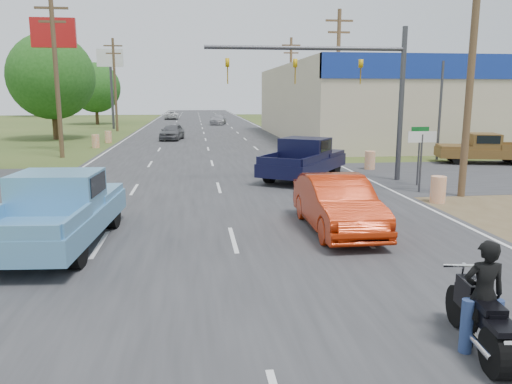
{
  "coord_description": "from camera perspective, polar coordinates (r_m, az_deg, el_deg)",
  "views": [
    {
      "loc": [
        -1.01,
        -5.32,
        3.97
      ],
      "look_at": [
        0.68,
        8.29,
        1.3
      ],
      "focal_mm": 35.0,
      "sensor_mm": 36.0,
      "label": 1
    }
  ],
  "objects": [
    {
      "name": "main_road",
      "position": [
        45.5,
        -5.79,
        5.98
      ],
      "size": [
        15.0,
        180.0,
        0.02
      ],
      "primitive_type": "cube",
      "color": "#2D2D30",
      "rests_on": "ground"
    },
    {
      "name": "cross_road",
      "position": [
        23.68,
        -4.51,
        1.36
      ],
      "size": [
        120.0,
        10.0,
        0.02
      ],
      "primitive_type": "cube",
      "color": "#2D2D30",
      "rests_on": "ground"
    },
    {
      "name": "utility_pole_1",
      "position": [
        21.16,
        23.45,
        13.79
      ],
      "size": [
        2.0,
        0.28,
        10.0
      ],
      "color": "#4C3823",
      "rests_on": "ground"
    },
    {
      "name": "utility_pole_2",
      "position": [
        37.83,
        9.31,
        12.92
      ],
      "size": [
        2.0,
        0.28,
        10.0
      ],
      "color": "#4C3823",
      "rests_on": "ground"
    },
    {
      "name": "utility_pole_3",
      "position": [
        55.34,
        3.99,
        12.39
      ],
      "size": [
        2.0,
        0.28,
        10.0
      ],
      "color": "#4C3823",
      "rests_on": "ground"
    },
    {
      "name": "utility_pole_5",
      "position": [
        34.41,
        -21.88,
        12.5
      ],
      "size": [
        2.0,
        0.28,
        10.0
      ],
      "color": "#4C3823",
      "rests_on": "ground"
    },
    {
      "name": "utility_pole_6",
      "position": [
        57.96,
        -15.83,
        11.95
      ],
      "size": [
        2.0,
        0.28,
        10.0
      ],
      "color": "#4C3823",
      "rests_on": "ground"
    },
    {
      "name": "tree_1",
      "position": [
        48.97,
        -22.35,
        12.1
      ],
      "size": [
        7.56,
        7.56,
        9.36
      ],
      "color": "#422D19",
      "rests_on": "ground"
    },
    {
      "name": "tree_2",
      "position": [
        72.54,
        -17.89,
        11.28
      ],
      "size": [
        6.72,
        6.72,
        8.32
      ],
      "color": "#422D19",
      "rests_on": "ground"
    },
    {
      "name": "tree_5",
      "position": [
        105.02,
        10.35,
        11.9
      ],
      "size": [
        7.98,
        7.98,
        9.88
      ],
      "color": "#422D19",
      "rests_on": "ground"
    },
    {
      "name": "tree_6",
      "position": [
        104.46,
        -23.67,
        11.51
      ],
      "size": [
        8.82,
        8.82,
        10.92
      ],
      "color": "#422D19",
      "rests_on": "ground"
    },
    {
      "name": "barrel_0",
      "position": [
        19.83,
        20.1,
        0.26
      ],
      "size": [
        0.56,
        0.56,
        1.0
      ],
      "primitive_type": "cylinder",
      "color": "orange",
      "rests_on": "ground"
    },
    {
      "name": "barrel_1",
      "position": [
        27.7,
        12.89,
        3.55
      ],
      "size": [
        0.56,
        0.56,
        1.0
      ],
      "primitive_type": "cylinder",
      "color": "orange",
      "rests_on": "ground"
    },
    {
      "name": "barrel_2",
      "position": [
        40.18,
        -17.86,
        5.54
      ],
      "size": [
        0.56,
        0.56,
        1.0
      ],
      "primitive_type": "cylinder",
      "color": "orange",
      "rests_on": "ground"
    },
    {
      "name": "barrel_3",
      "position": [
        44.05,
        -16.52,
        6.06
      ],
      "size": [
        0.56,
        0.56,
        1.0
      ],
      "primitive_type": "cylinder",
      "color": "orange",
      "rests_on": "ground"
    },
    {
      "name": "pole_sign_left_near",
      "position": [
        38.64,
        -22.03,
        15.0
      ],
      "size": [
        3.0,
        0.35,
        9.2
      ],
      "color": "#3F3F44",
      "rests_on": "ground"
    },
    {
      "name": "pole_sign_left_far",
      "position": [
        62.13,
        -16.3,
        13.55
      ],
      "size": [
        3.0,
        0.35,
        9.2
      ],
      "color": "#3F3F44",
      "rests_on": "ground"
    },
    {
      "name": "lane_sign",
      "position": [
        21.5,
        18.41,
        4.94
      ],
      "size": [
        1.2,
        0.08,
        2.52
      ],
      "color": "#3F3F44",
      "rests_on": "ground"
    },
    {
      "name": "street_name_sign",
      "position": [
        23.14,
        18.13,
        4.62
      ],
      "size": [
        0.8,
        0.08,
        2.61
      ],
      "color": "#3F3F44",
      "rests_on": "ground"
    },
    {
      "name": "signal_mast",
      "position": [
        23.36,
        10.22,
        12.9
      ],
      "size": [
        9.12,
        0.4,
        7.0
      ],
      "color": "#3F3F44",
      "rests_on": "ground"
    },
    {
      "name": "red_convertible",
      "position": [
        14.88,
        9.29,
        -1.39
      ],
      "size": [
        1.73,
        4.91,
        1.62
      ],
      "primitive_type": "imported",
      "rotation": [
        0.0,
        0.0,
        0.0
      ],
      "color": "#A92307",
      "rests_on": "ground"
    },
    {
      "name": "motorcycle",
      "position": [
        8.65,
        24.52,
        -13.49
      ],
      "size": [
        0.77,
        2.35,
        1.19
      ],
      "rotation": [
        0.0,
        0.0,
        -0.13
      ],
      "color": "black",
      "rests_on": "ground"
    },
    {
      "name": "rider",
      "position": [
        8.58,
        24.52,
        -11.24
      ],
      "size": [
        0.68,
        0.49,
        1.73
      ],
      "primitive_type": "imported",
      "rotation": [
        0.0,
        0.0,
        3.01
      ],
      "color": "black",
      "rests_on": "ground"
    },
    {
      "name": "blue_pickup",
      "position": [
        14.29,
        -21.54,
        -1.76
      ],
      "size": [
        2.73,
        6.13,
        1.98
      ],
      "rotation": [
        0.0,
        0.0,
        -0.07
      ],
      "color": "black",
      "rests_on": "ground"
    },
    {
      "name": "navy_pickup",
      "position": [
        24.13,
        5.63,
        3.88
      ],
      "size": [
        5.23,
        6.17,
        1.96
      ],
      "rotation": [
        0.0,
        0.0,
        -0.6
      ],
      "color": "black",
      "rests_on": "ground"
    },
    {
      "name": "brown_pickup",
      "position": [
        32.24,
        24.45,
        4.56
      ],
      "size": [
        5.68,
        3.38,
        1.77
      ],
      "rotation": [
        0.0,
        0.0,
        1.3
      ],
      "color": "black",
      "rests_on": "ground"
    },
    {
      "name": "distant_car_grey",
      "position": [
        45.52,
        -9.57,
        6.79
      ],
      "size": [
        2.39,
        4.48,
        1.45
      ],
      "primitive_type": "imported",
      "rotation": [
        0.0,
        0.0,
        -0.16
      ],
      "color": "#56575B",
      "rests_on": "ground"
    },
    {
      "name": "distant_car_silver",
      "position": [
        68.75,
        -4.37,
        8.26
      ],
      "size": [
        2.65,
        5.01,
        1.38
      ],
      "primitive_type": "imported",
      "rotation": [
        0.0,
        0.0,
        -0.15
      ],
      "color": "#9F9EA3",
      "rests_on": "ground"
    },
    {
      "name": "distant_car_white",
      "position": [
        84.5,
        -9.6,
        8.64
      ],
      "size": [
        2.28,
        4.86,
        1.35
      ],
      "primitive_type": "imported",
      "rotation": [
        0.0,
        0.0,
        3.13
      ],
      "color": "silver",
      "rests_on": "ground"
    }
  ]
}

